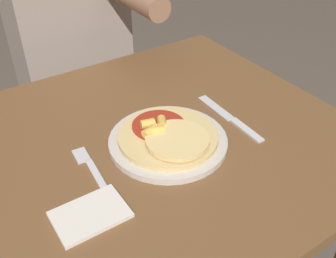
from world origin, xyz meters
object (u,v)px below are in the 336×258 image
fork (92,169)px  knife (230,118)px  person_diner (71,34)px  dining_table (147,184)px  pizza (169,136)px  plate (168,141)px

fork → knife: same height
knife → person_diner: (-0.12, 0.70, -0.01)m
fork → knife: (0.35, -0.02, 0.00)m
dining_table → knife: bearing=-11.0°
fork → person_diner: 0.72m
pizza → fork: 0.18m
pizza → plate: bearing=75.7°
knife → fork: bearing=177.1°
dining_table → fork: bearing=-170.5°
dining_table → pizza: size_ratio=4.25×
dining_table → plate: (0.04, -0.04, 0.14)m
knife → person_diner: bearing=99.4°
fork → plate: bearing=-4.4°
dining_table → knife: 0.25m
plate → knife: plate is taller
dining_table → person_diner: 0.68m
pizza → dining_table: bearing=130.0°
pizza → person_diner: bearing=85.0°
plate → knife: 0.18m
plate → pizza: 0.02m
person_diner → fork: bearing=-109.0°
plate → pizza: pizza is taller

